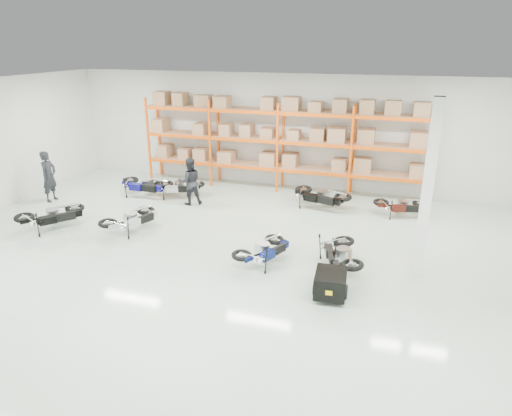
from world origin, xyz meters
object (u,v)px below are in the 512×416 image
(moto_back_b, at_px, (178,184))
(moto_back_d, at_px, (402,202))
(moto_black_far_left, at_px, (51,212))
(person_back, at_px, (190,181))
(moto_blue_centre, at_px, (264,246))
(moto_back_a, at_px, (144,182))
(moto_touring_right, at_px, (340,249))
(moto_back_c, at_px, (320,192))
(trailer, at_px, (330,283))
(moto_silver_left, at_px, (131,215))
(person_left, at_px, (49,176))

(moto_back_b, relative_size, moto_back_d, 1.07)
(moto_black_far_left, relative_size, person_back, 1.06)
(moto_blue_centre, distance_m, person_back, 5.45)
(moto_black_far_left, xyz_separation_m, moto_back_a, (1.12, 3.79, 0.01))
(moto_back_d, bearing_deg, moto_back_a, 81.56)
(person_back, bearing_deg, moto_back_d, 154.08)
(moto_touring_right, height_order, moto_back_d, moto_touring_right)
(moto_back_a, bearing_deg, moto_back_c, -81.93)
(trailer, bearing_deg, moto_silver_left, 158.01)
(moto_touring_right, height_order, moto_back_a, moto_back_a)
(moto_back_d, bearing_deg, person_left, 87.51)
(trailer, bearing_deg, moto_back_d, 71.60)
(moto_silver_left, bearing_deg, moto_back_c, -121.35)
(moto_touring_right, height_order, moto_back_c, moto_back_c)
(moto_silver_left, relative_size, moto_back_b, 1.01)
(moto_silver_left, bearing_deg, trailer, -175.75)
(moto_silver_left, bearing_deg, person_back, -81.04)
(moto_back_a, bearing_deg, moto_back_b, -75.00)
(moto_black_far_left, distance_m, person_back, 4.73)
(moto_blue_centre, height_order, moto_back_b, moto_back_b)
(moto_back_b, relative_size, moto_back_c, 0.91)
(moto_back_a, bearing_deg, moto_blue_centre, -121.99)
(moto_black_far_left, xyz_separation_m, person_left, (-1.92, 2.23, 0.39))
(moto_silver_left, bearing_deg, person_left, 1.50)
(person_back, bearing_deg, moto_back_a, -43.01)
(moto_back_a, relative_size, person_back, 1.08)
(moto_back_d, distance_m, person_back, 7.51)
(trailer, height_order, moto_back_d, moto_back_d)
(moto_touring_right, distance_m, moto_back_d, 4.68)
(moto_back_c, relative_size, person_left, 1.00)
(moto_silver_left, relative_size, trailer, 1.13)
(moto_back_b, distance_m, moto_back_d, 8.26)
(trailer, relative_size, moto_back_b, 0.89)
(moto_black_far_left, xyz_separation_m, moto_back_b, (2.40, 4.08, -0.04))
(moto_back_b, bearing_deg, moto_back_a, 86.35)
(moto_blue_centre, relative_size, moto_touring_right, 0.94)
(moto_back_d, height_order, person_left, person_left)
(moto_silver_left, distance_m, moto_black_far_left, 2.61)
(moto_silver_left, height_order, person_back, person_back)
(moto_back_b, distance_m, moto_back_c, 5.43)
(trailer, xyz_separation_m, moto_back_d, (1.52, 6.03, 0.12))
(moto_back_d, xyz_separation_m, person_left, (-12.57, -2.25, 0.46))
(moto_back_a, height_order, moto_back_d, moto_back_a)
(moto_back_a, xyz_separation_m, person_back, (2.10, -0.34, 0.29))
(moto_silver_left, relative_size, moto_back_a, 0.92)
(moto_blue_centre, bearing_deg, moto_back_b, -18.43)
(moto_black_far_left, distance_m, trailer, 9.26)
(person_left, distance_m, person_back, 5.28)
(moto_back_a, bearing_deg, trailer, -121.49)
(moto_back_a, height_order, moto_back_b, moto_back_a)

